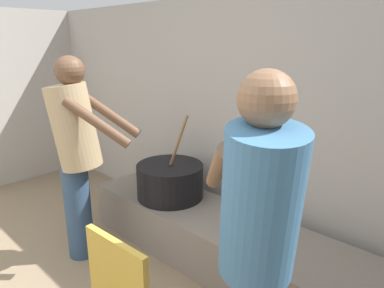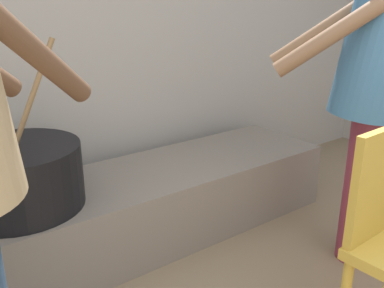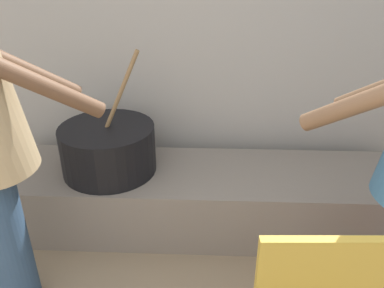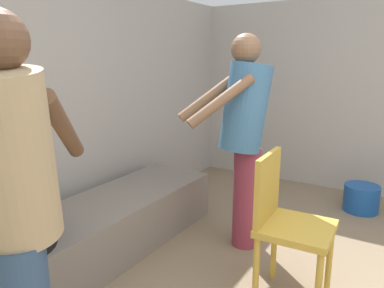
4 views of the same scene
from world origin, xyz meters
name	(u,v)px [view 2 (image 2 of 4)]	position (x,y,z in m)	size (l,w,h in m)	color
block_enclosure_rear	(55,50)	(0.00, 2.57, 1.01)	(5.77, 0.20, 2.02)	#ADA8A0
hearth_ledge	(131,210)	(0.15, 2.05, 0.19)	(2.42, 0.60, 0.39)	slate
cooking_pot_main	(19,177)	(-0.40, 2.04, 0.53)	(0.56, 0.56, 0.74)	black
cook_in_blue_shirt	(372,87)	(0.98, 1.24, 0.90)	(0.69, 0.68, 1.57)	#8C3347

